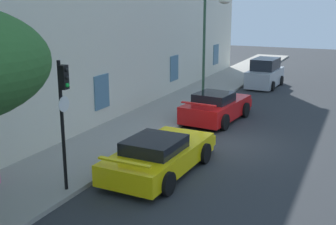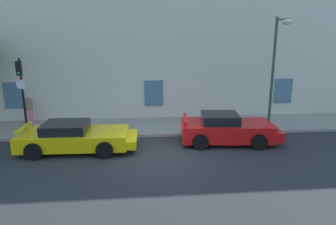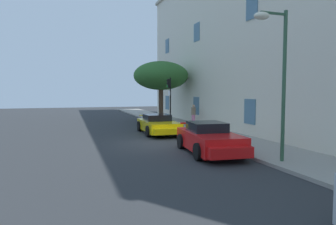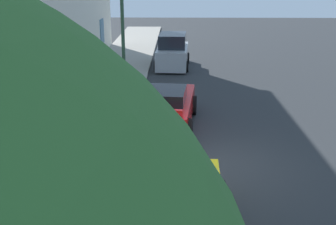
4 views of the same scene
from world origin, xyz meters
TOP-DOWN VIEW (x-y plane):
  - ground_plane at (0.00, 0.00)m, footprint 80.00×80.00m
  - sidewalk at (0.00, 4.08)m, footprint 60.00×3.24m
  - building_facade at (0.00, 8.09)m, footprint 39.26×5.29m
  - sportscar_red_lead at (-3.54, 1.04)m, footprint 5.07×2.36m
  - sportscar_yellow_flank at (3.31, 1.39)m, footprint 4.68×2.46m
  - traffic_light at (-6.29, 2.72)m, footprint 0.44×0.36m
  - street_lamp at (5.94, 2.67)m, footprint 0.44×1.42m
  - pedestrian_admiring at (-6.85, 4.98)m, footprint 0.45×0.45m

SIDE VIEW (x-z plane):
  - ground_plane at x=0.00m, z-range 0.00..0.00m
  - sidewalk at x=0.00m, z-range 0.00..0.14m
  - sportscar_red_lead at x=-3.54m, z-range -0.04..1.21m
  - sportscar_yellow_flank at x=3.31m, z-range -0.07..1.32m
  - pedestrian_admiring at x=-6.85m, z-range 0.15..1.77m
  - traffic_light at x=-6.29m, z-range 0.82..4.56m
  - street_lamp at x=5.94m, z-range 1.22..6.84m
  - building_facade at x=0.00m, z-range 0.01..13.46m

